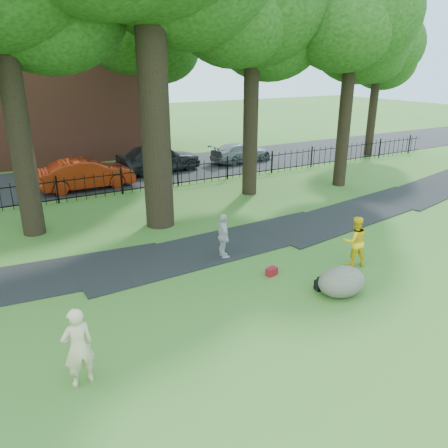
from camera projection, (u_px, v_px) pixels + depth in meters
ground at (259, 303)px, 11.75m from camera, size 120.00×120.00×0.00m
footpath at (220, 246)px, 15.39m from camera, size 36.07×3.85×0.03m
street at (101, 177)px, 24.78m from camera, size 80.00×7.00×0.02m
iron_fence at (122, 182)px, 21.32m from camera, size 44.00×0.04×1.20m
tree_row at (148, 3)px, 16.01m from camera, size 26.82×7.96×12.42m
woman at (78, 347)px, 8.52m from camera, size 0.67×0.49×1.70m
man at (355, 241)px, 13.68m from camera, size 0.96×0.86×1.64m
pedestrian at (223, 236)px, 14.21m from camera, size 0.54×0.95×1.53m
boulder at (342, 280)px, 12.11m from camera, size 1.69×1.47×0.84m
backpack at (322, 285)px, 12.41m from camera, size 0.41×0.29×0.28m
red_bag at (272, 271)px, 13.25m from camera, size 0.40×0.30×0.24m
red_sedan at (86, 174)px, 22.19m from camera, size 4.73×1.67×1.55m
grey_car at (159, 158)px, 25.64m from camera, size 5.14×2.45×1.69m
silver_car at (241, 152)px, 28.34m from camera, size 4.46×2.19×1.25m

